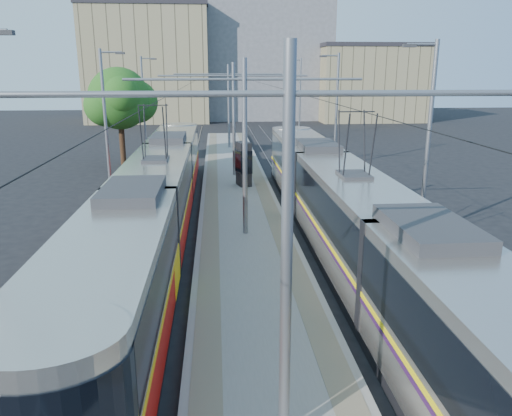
{
  "coord_description": "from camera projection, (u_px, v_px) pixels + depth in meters",
  "views": [
    {
      "loc": [
        -1.12,
        -11.69,
        6.85
      ],
      "look_at": [
        0.38,
        7.15,
        1.6
      ],
      "focal_mm": 35.0,
      "sensor_mm": 36.0,
      "label": 1
    }
  ],
  "objects": [
    {
      "name": "building_left",
      "position": [
        150.0,
        64.0,
        67.99
      ],
      "size": [
        16.32,
        12.24,
        15.12
      ],
      "color": "gray",
      "rests_on": "ground"
    },
    {
      "name": "platform",
      "position": [
        236.0,
        187.0,
        29.44
      ],
      "size": [
        4.0,
        50.0,
        0.3
      ],
      "primitive_type": "cube",
      "color": "gray",
      "rests_on": "ground"
    },
    {
      "name": "shelter",
      "position": [
        244.0,
        163.0,
        28.98
      ],
      "size": [
        0.96,
        1.28,
        2.54
      ],
      "rotation": [
        0.0,
        0.0,
        0.24
      ],
      "color": "black",
      "rests_on": "platform"
    },
    {
      "name": "building_centre",
      "position": [
        263.0,
        57.0,
        72.77
      ],
      "size": [
        18.36,
        14.28,
        17.24
      ],
      "color": "gray",
      "rests_on": "ground"
    },
    {
      "name": "ground",
      "position": [
        263.0,
        339.0,
        13.15
      ],
      "size": [
        160.0,
        160.0,
        0.0
      ],
      "primitive_type": "plane",
      "color": "black",
      "rests_on": "ground"
    },
    {
      "name": "catenary",
      "position": [
        238.0,
        117.0,
        25.53
      ],
      "size": [
        9.2,
        70.0,
        7.0
      ],
      "color": "slate",
      "rests_on": "platform"
    },
    {
      "name": "tactile_strip_left",
      "position": [
        212.0,
        185.0,
        29.29
      ],
      "size": [
        0.7,
        50.0,
        0.01
      ],
      "primitive_type": "cube",
      "color": "gray",
      "rests_on": "platform"
    },
    {
      "name": "tram_right",
      "position": [
        352.0,
        216.0,
        17.63
      ],
      "size": [
        2.43,
        31.43,
        5.5
      ],
      "color": "black",
      "rests_on": "ground"
    },
    {
      "name": "tactile_strip_right",
      "position": [
        261.0,
        184.0,
        29.51
      ],
      "size": [
        0.7,
        50.0,
        0.01
      ],
      "primitive_type": "cube",
      "color": "gray",
      "rests_on": "platform"
    },
    {
      "name": "rails",
      "position": [
        236.0,
        190.0,
        29.47
      ],
      "size": [
        8.71,
        70.0,
        0.03
      ],
      "color": "gray",
      "rests_on": "ground"
    },
    {
      "name": "tram_left",
      "position": [
        158.0,
        198.0,
        20.68
      ],
      "size": [
        2.43,
        29.63,
        5.5
      ],
      "color": "black",
      "rests_on": "ground"
    },
    {
      "name": "tree",
      "position": [
        124.0,
        100.0,
        35.99
      ],
      "size": [
        4.86,
        4.5,
        7.07
      ],
      "color": "#382314",
      "rests_on": "ground"
    },
    {
      "name": "street_lamps",
      "position": [
        233.0,
        113.0,
        32.2
      ],
      "size": [
        15.18,
        38.22,
        8.0
      ],
      "color": "slate",
      "rests_on": "ground"
    },
    {
      "name": "building_right",
      "position": [
        368.0,
        83.0,
        69.01
      ],
      "size": [
        14.28,
        10.2,
        10.25
      ],
      "color": "gray",
      "rests_on": "ground"
    }
  ]
}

